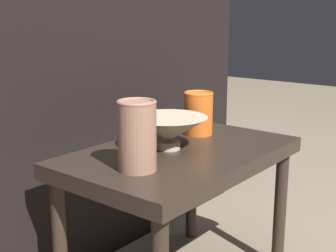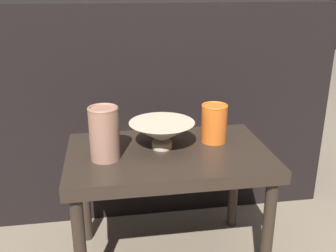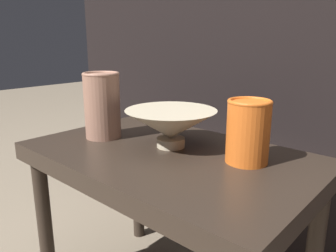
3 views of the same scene
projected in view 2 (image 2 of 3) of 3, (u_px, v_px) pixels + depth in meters
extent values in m
cube|color=#2D231C|center=(169.00, 157.00, 1.22)|extent=(0.62, 0.39, 0.04)
cylinder|color=#2D231C|center=(268.00, 234.00, 1.18)|extent=(0.04, 0.04, 0.36)
cylinder|color=#2D231C|center=(85.00, 195.00, 1.40)|extent=(0.04, 0.04, 0.36)
cylinder|color=#2D231C|center=(234.00, 183.00, 1.48)|extent=(0.04, 0.04, 0.36)
cube|color=black|center=(149.00, 100.00, 1.71)|extent=(1.38, 0.50, 0.83)
cylinder|color=#C1B293|center=(162.00, 145.00, 1.23)|extent=(0.06, 0.06, 0.02)
cone|color=#C1B293|center=(162.00, 132.00, 1.22)|extent=(0.20, 0.20, 0.06)
cylinder|color=#996B56|center=(104.00, 134.00, 1.14)|extent=(0.09, 0.09, 0.16)
torus|color=#996B56|center=(103.00, 108.00, 1.11)|extent=(0.09, 0.09, 0.01)
cylinder|color=orange|center=(214.00, 124.00, 1.27)|extent=(0.08, 0.08, 0.12)
torus|color=orange|center=(215.00, 106.00, 1.25)|extent=(0.09, 0.09, 0.01)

